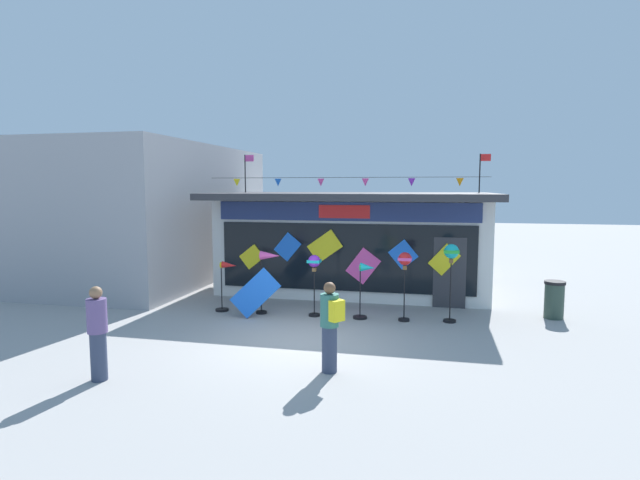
% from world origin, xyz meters
% --- Properties ---
extents(ground_plane, '(80.00, 80.00, 0.00)m').
position_xyz_m(ground_plane, '(0.00, 0.00, 0.00)').
color(ground_plane, '#9E9B99').
extents(kite_shop_building, '(8.75, 5.51, 4.52)m').
position_xyz_m(kite_shop_building, '(0.27, 6.14, 1.63)').
color(kite_shop_building, silver).
rests_on(kite_shop_building, ground_plane).
extents(wind_spinner_far_left, '(0.67, 0.36, 1.37)m').
position_xyz_m(wind_spinner_far_left, '(-2.68, 2.16, 0.87)').
color(wind_spinner_far_left, black).
rests_on(wind_spinner_far_left, ground_plane).
extents(wind_spinner_left, '(0.68, 0.29, 1.70)m').
position_xyz_m(wind_spinner_left, '(-1.46, 2.13, 1.34)').
color(wind_spinner_left, black).
rests_on(wind_spinner_left, ground_plane).
extents(wind_spinner_center_left, '(0.33, 0.33, 1.63)m').
position_xyz_m(wind_spinner_center_left, '(-0.22, 2.18, 1.29)').
color(wind_spinner_center_left, black).
rests_on(wind_spinner_center_left, ground_plane).
extents(wind_spinner_center_right, '(0.58, 0.36, 1.46)m').
position_xyz_m(wind_spinner_center_right, '(1.12, 2.19, 0.96)').
color(wind_spinner_center_right, black).
rests_on(wind_spinner_center_right, ground_plane).
extents(wind_spinner_right, '(0.34, 0.34, 1.77)m').
position_xyz_m(wind_spinner_right, '(2.12, 2.20, 1.42)').
color(wind_spinner_right, black).
rests_on(wind_spinner_right, ground_plane).
extents(wind_spinner_far_right, '(0.37, 0.37, 1.99)m').
position_xyz_m(wind_spinner_far_right, '(3.26, 2.35, 1.62)').
color(wind_spinner_far_right, black).
rests_on(wind_spinner_far_right, ground_plane).
extents(person_near_camera, '(0.47, 0.44, 1.68)m').
position_xyz_m(person_near_camera, '(1.00, -1.70, 0.89)').
color(person_near_camera, '#333D56').
rests_on(person_near_camera, ground_plane).
extents(person_mid_plaza, '(0.34, 0.34, 1.68)m').
position_xyz_m(person_mid_plaza, '(-2.90, -2.97, 0.86)').
color(person_mid_plaza, '#333D56').
rests_on(person_mid_plaza, ground_plane).
extents(trash_bin, '(0.52, 0.52, 0.98)m').
position_xyz_m(trash_bin, '(5.90, 3.33, 0.50)').
color(trash_bin, '#2D4238').
rests_on(trash_bin, ground_plane).
extents(display_kite_on_ground, '(1.31, 0.39, 1.31)m').
position_xyz_m(display_kite_on_ground, '(-1.68, 1.70, 0.65)').
color(display_kite_on_ground, blue).
rests_on(display_kite_on_ground, ground_plane).
extents(neighbour_building, '(6.96, 9.61, 4.88)m').
position_xyz_m(neighbour_building, '(-8.27, 6.52, 2.44)').
color(neighbour_building, '#99999E').
rests_on(neighbour_building, ground_plane).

